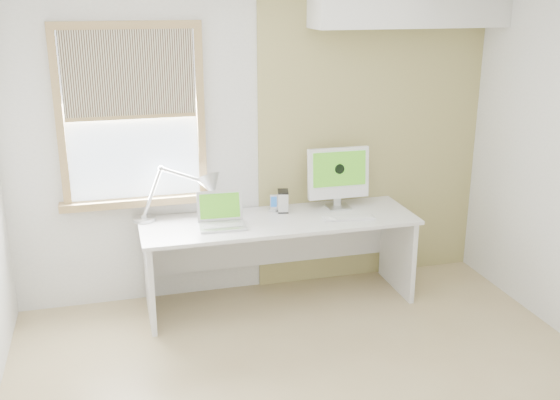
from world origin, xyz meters
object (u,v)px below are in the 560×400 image
object	(u,v)px
desk	(277,239)
external_drive	(283,201)
desk_lamp	(198,190)
laptop	(221,217)
imac	(338,174)

from	to	relation	value
desk	external_drive	bearing A→B (deg)	56.07
desk_lamp	laptop	bearing A→B (deg)	-57.59
external_drive	laptop	bearing A→B (deg)	-160.81
desk	external_drive	distance (m)	0.32
external_drive	imac	bearing A→B (deg)	-1.53
laptop	desk_lamp	bearing A→B (deg)	122.41
desk	desk_lamp	distance (m)	0.76
desk	desk_lamp	xyz separation A→B (m)	(-0.61, 0.15, 0.43)
desk	laptop	bearing A→B (deg)	-171.39
laptop	desk	bearing A→B (deg)	8.61
external_drive	imac	size ratio (longest dim) A/B	0.34
desk	imac	bearing A→B (deg)	11.04
external_drive	imac	distance (m)	0.51
desk_lamp	imac	world-z (taller)	imac
desk_lamp	external_drive	xyz separation A→B (m)	(0.69, -0.03, -0.14)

